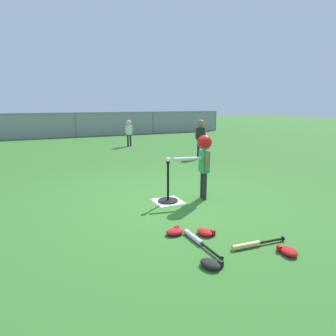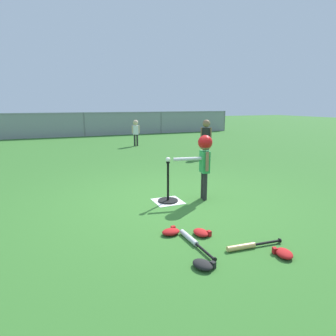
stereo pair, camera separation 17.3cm
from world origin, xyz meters
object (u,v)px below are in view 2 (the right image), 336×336
batter_child (204,154)px  glove_by_plate (284,253)px  fielder_near_right (136,129)px  spare_bat_silver (192,240)px  glove_tossed_aside (171,232)px  spare_bat_wood (247,246)px  glove_outfield_drop (203,265)px  glove_near_bats (201,233)px  batting_tee (168,195)px  fielder_near_left (206,133)px  baseball_on_tee (168,160)px

batter_child → glove_by_plate: batter_child is taller
fielder_near_right → spare_bat_silver: bearing=-102.1°
spare_bat_silver → glove_tossed_aside: (-0.13, 0.29, 0.01)m
spare_bat_wood → glove_by_plate: size_ratio=2.58×
batter_child → glove_by_plate: bearing=-94.6°
fielder_near_right → glove_outfield_drop: fielder_near_right is taller
batter_child → fielder_near_right: (0.79, 6.47, -0.13)m
glove_by_plate → glove_near_bats: same height
fielder_near_right → batting_tee: bearing=-102.1°
batter_child → glove_tossed_aside: size_ratio=4.62×
spare_bat_silver → fielder_near_left: bearing=58.6°
baseball_on_tee → glove_near_bats: bearing=-95.1°
fielder_near_left → baseball_on_tee: bearing=-128.1°
spare_bat_silver → glove_outfield_drop: (-0.14, -0.50, 0.01)m
glove_near_bats → glove_outfield_drop: (-0.33, -0.63, 0.00)m
glove_near_bats → fielder_near_left: bearing=59.6°
batting_tee → spare_bat_silver: bearing=-102.1°
baseball_on_tee → batter_child: size_ratio=0.07×
spare_bat_silver → spare_bat_wood: bearing=-36.1°
batter_child → glove_near_bats: 1.55m
batting_tee → glove_tossed_aside: (-0.44, -1.14, -0.07)m
fielder_near_left → spare_bat_wood: size_ratio=1.63×
glove_outfield_drop → spare_bat_wood: bearing=13.8°
glove_tossed_aside → baseball_on_tee: bearing=68.9°
fielder_near_left → glove_by_plate: bearing=-112.0°
fielder_near_right → glove_outfield_drop: size_ratio=3.73×
glove_by_plate → glove_outfield_drop: bearing=171.6°
batting_tee → fielder_near_left: bearing=51.9°
baseball_on_tee → glove_outfield_drop: (-0.45, -1.93, -0.65)m
fielder_near_left → spare_bat_silver: size_ratio=1.52×
glove_tossed_aside → glove_outfield_drop: size_ratio=0.88×
fielder_near_left → glove_tossed_aside: bearing=-124.3°
glove_tossed_aside → spare_bat_silver: bearing=-65.5°
glove_by_plate → baseball_on_tee: bearing=101.6°
fielder_near_left → spare_bat_wood: fielder_near_left is taller
batter_child → glove_outfield_drop: 2.21m
fielder_near_left → fielder_near_right: bearing=111.9°
fielder_near_left → glove_by_plate: 5.84m
baseball_on_tee → glove_tossed_aside: 1.38m
batter_child → spare_bat_silver: bearing=-123.9°
baseball_on_tee → fielder_near_right: size_ratio=0.08×
spare_bat_wood → glove_near_bats: bearing=121.3°
batting_tee → batter_child: 0.88m
glove_tossed_aside → batting_tee: bearing=68.9°
fielder_near_right → spare_bat_wood: bearing=-98.3°
fielder_near_left → glove_outfield_drop: 6.10m
baseball_on_tee → glove_by_plate: baseball_on_tee is taller
fielder_near_right → glove_tossed_aside: fielder_near_right is taller
glove_outfield_drop → batter_child: bearing=60.6°
baseball_on_tee → fielder_near_left: fielder_near_left is taller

